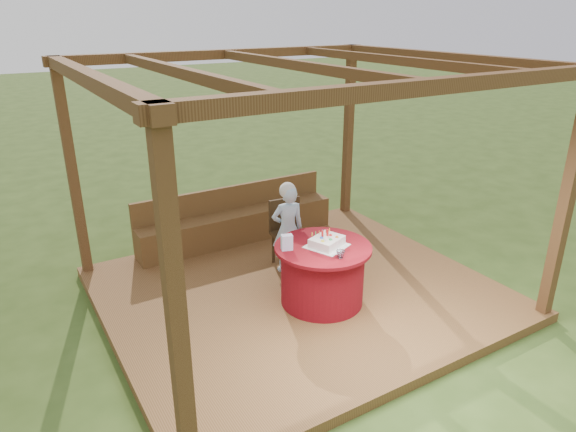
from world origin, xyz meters
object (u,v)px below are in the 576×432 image
object	(u,v)px
bench	(237,223)
birthday_cake	(327,242)
chair	(288,229)
elderly_woman	(288,227)
drinking_glass	(340,254)
gift_bag	(287,242)
table	(322,274)

from	to	relation	value
bench	birthday_cake	distance (m)	2.20
chair	elderly_woman	world-z (taller)	elderly_woman
bench	elderly_woman	xyz separation A→B (m)	(0.15, -1.22, 0.35)
bench	drinking_glass	xyz separation A→B (m)	(0.06, -2.46, 0.50)
birthday_cake	gift_bag	bearing A→B (deg)	160.21
bench	chair	world-z (taller)	chair
chair	gift_bag	bearing A→B (deg)	-121.82
table	birthday_cake	bearing A→B (deg)	-41.96
elderly_woman	gift_bag	bearing A→B (deg)	-121.56
table	elderly_woman	distance (m)	0.93
elderly_woman	birthday_cake	world-z (taller)	elderly_woman
table	bench	bearing A→B (deg)	92.05
birthday_cake	drinking_glass	xyz separation A→B (m)	(-0.05, -0.32, -0.01)
table	gift_bag	world-z (taller)	gift_bag
chair	gift_bag	distance (m)	1.15
elderly_woman	birthday_cake	xyz separation A→B (m)	(-0.04, -0.92, 0.16)
birthday_cake	gift_bag	distance (m)	0.46
elderly_woman	drinking_glass	size ratio (longest dim) A/B	13.01
drinking_glass	birthday_cake	bearing A→B (deg)	81.96
bench	gift_bag	distance (m)	2.08
elderly_woman	birthday_cake	distance (m)	0.94
bench	table	distance (m)	2.12
elderly_woman	bench	bearing A→B (deg)	96.81
chair	drinking_glass	xyz separation A→B (m)	(-0.19, -1.41, 0.27)
elderly_woman	birthday_cake	bearing A→B (deg)	-92.42
gift_bag	drinking_glass	xyz separation A→B (m)	(0.39, -0.47, -0.05)
gift_bag	drinking_glass	size ratio (longest dim) A/B	1.90
bench	gift_bag	xyz separation A→B (m)	(-0.33, -1.99, 0.54)
elderly_woman	gift_bag	xyz separation A→B (m)	(-0.47, -0.77, 0.19)
drinking_glass	chair	bearing A→B (deg)	82.16
bench	drinking_glass	bearing A→B (deg)	-88.57
birthday_cake	gift_bag	xyz separation A→B (m)	(-0.43, 0.16, 0.03)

